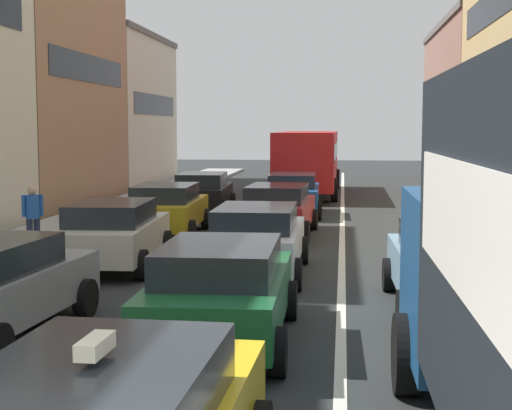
# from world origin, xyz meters

# --- Properties ---
(sidewalk_left) EXTENTS (2.60, 64.00, 0.14)m
(sidewalk_left) POSITION_xyz_m (-6.70, 20.00, 0.07)
(sidewalk_left) COLOR #9B9B9B
(sidewalk_left) RESTS_ON ground
(lane_stripe_left) EXTENTS (0.16, 60.00, 0.01)m
(lane_stripe_left) POSITION_xyz_m (-1.70, 20.00, 0.01)
(lane_stripe_left) COLOR silver
(lane_stripe_left) RESTS_ON ground
(lane_stripe_right) EXTENTS (0.16, 60.00, 0.01)m
(lane_stripe_right) POSITION_xyz_m (1.70, 20.00, 0.01)
(lane_stripe_right) COLOR silver
(lane_stripe_right) RESTS_ON ground
(sedan_centre_lane_second) EXTENTS (2.11, 4.33, 1.49)m
(sedan_centre_lane_second) POSITION_xyz_m (-0.03, 7.74, 0.80)
(sedan_centre_lane_second) COLOR #19592D
(sedan_centre_lane_second) RESTS_ON ground
(hatchback_centre_lane_third) EXTENTS (2.07, 4.31, 1.49)m
(hatchback_centre_lane_third) POSITION_xyz_m (-0.09, 12.93, 0.80)
(hatchback_centre_lane_third) COLOR silver
(hatchback_centre_lane_third) RESTS_ON ground
(sedan_left_lane_third) EXTENTS (2.26, 4.39, 1.49)m
(sedan_left_lane_third) POSITION_xyz_m (-3.38, 13.53, 0.80)
(sedan_left_lane_third) COLOR beige
(sedan_left_lane_third) RESTS_ON ground
(coupe_centre_lane_fourth) EXTENTS (2.20, 4.37, 1.49)m
(coupe_centre_lane_fourth) POSITION_xyz_m (-0.15, 18.89, 0.80)
(coupe_centre_lane_fourth) COLOR #A51E1E
(coupe_centre_lane_fourth) RESTS_ON ground
(sedan_left_lane_fourth) EXTENTS (2.18, 4.36, 1.49)m
(sedan_left_lane_fourth) POSITION_xyz_m (-3.34, 18.66, 0.80)
(sedan_left_lane_fourth) COLOR #B29319
(sedan_left_lane_fourth) RESTS_ON ground
(sedan_centre_lane_fifth) EXTENTS (2.14, 4.34, 1.49)m
(sedan_centre_lane_fifth) POSITION_xyz_m (-0.06, 24.21, 0.80)
(sedan_centre_lane_fifth) COLOR #194C8C
(sedan_centre_lane_fifth) RESTS_ON ground
(sedan_left_lane_fifth) EXTENTS (2.24, 4.39, 1.49)m
(sedan_left_lane_fifth) POSITION_xyz_m (-3.31, 24.26, 0.80)
(sedan_left_lane_fifth) COLOR black
(sedan_left_lane_fifth) RESTS_ON ground
(sedan_right_lane_behind_truck) EXTENTS (2.15, 4.34, 1.49)m
(sedan_right_lane_behind_truck) POSITION_xyz_m (3.55, 10.20, 0.80)
(sedan_right_lane_behind_truck) COLOR #759EB7
(sedan_right_lane_behind_truck) RESTS_ON ground
(bus_mid_queue_primary) EXTENTS (2.84, 10.51, 2.90)m
(bus_mid_queue_primary) POSITION_xyz_m (0.12, 32.53, 1.76)
(bus_mid_queue_primary) COLOR #B21919
(bus_mid_queue_primary) RESTS_ON ground
(pedestrian_near_kerb) EXTENTS (0.47, 0.34, 1.66)m
(pedestrian_near_kerb) POSITION_xyz_m (-6.10, 15.62, 0.95)
(pedestrian_near_kerb) COLOR #262D47
(pedestrian_near_kerb) RESTS_ON ground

